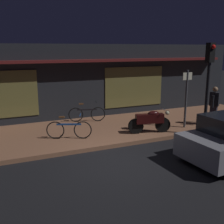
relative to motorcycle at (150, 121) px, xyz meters
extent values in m
plane|color=black|center=(-2.16, -1.65, -0.65)|extent=(60.00, 60.00, 0.00)
cube|color=brown|center=(-2.16, 1.35, -0.57)|extent=(18.00, 4.00, 0.15)
cube|color=black|center=(-2.16, 4.75, 1.15)|extent=(18.00, 2.80, 3.60)
cube|color=brown|center=(1.04, 3.33, 0.85)|extent=(3.20, 0.04, 2.00)
cube|color=#591919|center=(-2.16, 3.10, 2.20)|extent=(16.20, 0.50, 0.12)
cylinder|color=black|center=(-0.57, 0.13, -0.20)|extent=(0.61, 0.25, 0.60)
cylinder|color=black|center=(0.50, -0.12, -0.20)|extent=(0.61, 0.25, 0.60)
cube|color=black|center=(-0.03, 0.01, 0.08)|extent=(1.13, 0.52, 0.36)
ellipsoid|color=black|center=(0.11, -0.03, 0.28)|extent=(0.48, 0.33, 0.20)
sphere|color=#F9EDB7|center=(0.67, -0.15, 0.28)|extent=(0.18, 0.18, 0.18)
cylinder|color=gray|center=(0.47, -0.11, 0.45)|extent=(0.15, 0.54, 0.03)
torus|color=black|center=(-3.58, 0.73, -0.17)|extent=(0.63, 0.28, 0.66)
torus|color=black|center=(-2.65, 0.37, -0.17)|extent=(0.63, 0.28, 0.66)
cube|color=#1E478C|center=(-3.11, 0.55, 0.05)|extent=(0.85, 0.37, 0.06)
cube|color=brown|center=(-3.34, 0.64, 0.32)|extent=(0.22, 0.15, 0.06)
cylinder|color=#1E478C|center=(-2.72, 0.40, 0.40)|extent=(0.18, 0.40, 0.02)
torus|color=black|center=(-2.22, 2.75, -0.17)|extent=(0.65, 0.22, 0.66)
torus|color=black|center=(-1.26, 2.48, -0.17)|extent=(0.65, 0.22, 0.66)
cube|color=black|center=(-1.74, 2.62, 0.05)|extent=(0.88, 0.29, 0.06)
cube|color=brown|center=(-1.98, 2.69, 0.32)|extent=(0.21, 0.13, 0.06)
cylinder|color=black|center=(-1.34, 2.50, 0.40)|extent=(0.14, 0.41, 0.02)
cube|color=#28232D|center=(3.10, -0.09, -0.07)|extent=(0.32, 0.34, 0.85)
cube|color=black|center=(3.10, -0.09, 0.64)|extent=(0.39, 0.44, 0.58)
sphere|color=#8C6647|center=(3.10, -0.09, 1.06)|extent=(0.22, 0.22, 0.22)
cylinder|color=black|center=(3.32, 0.05, 0.57)|extent=(0.12, 0.12, 0.52)
cylinder|color=black|center=(2.88, -0.23, 0.57)|extent=(0.12, 0.12, 0.52)
cylinder|color=#47474C|center=(1.73, 0.09, 0.70)|extent=(0.09, 0.09, 2.40)
cube|color=beige|center=(1.73, 0.09, 1.65)|extent=(0.44, 0.03, 0.30)
cylinder|color=black|center=(1.79, -1.03, 1.15)|extent=(0.12, 0.12, 3.60)
cube|color=black|center=(1.79, -1.03, 2.60)|extent=(0.24, 0.24, 0.70)
sphere|color=red|center=(1.79, -1.16, 2.80)|extent=(0.16, 0.16, 0.16)
cylinder|color=black|center=(0.12, -2.38, -0.33)|extent=(0.65, 0.26, 0.64)
camera|label=1|loc=(-5.47, -8.87, 2.75)|focal=43.80mm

